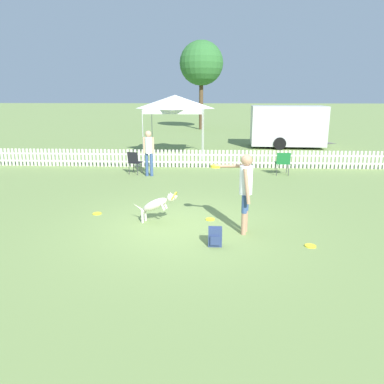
{
  "coord_description": "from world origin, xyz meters",
  "views": [
    {
      "loc": [
        0.61,
        -8.16,
        2.98
      ],
      "look_at": [
        0.19,
        -0.01,
        0.84
      ],
      "focal_mm": 35.0,
      "sensor_mm": 36.0,
      "label": 1
    }
  ],
  "objects_px": {
    "leaping_dog": "(158,204)",
    "folding_chair_center": "(283,161)",
    "spectator_standing": "(149,149)",
    "frisbee_near_dog": "(210,219)",
    "equipment_trailer": "(287,126)",
    "handler_person": "(244,184)",
    "folding_chair_blue_left": "(134,161)",
    "canopy_tent_main": "(175,104)",
    "frisbee_midfield": "(97,213)",
    "backpack_on_grass": "(215,237)",
    "tree_left_grove": "(201,63)",
    "frisbee_near_handler": "(310,246)"
  },
  "relations": [
    {
      "from": "equipment_trailer",
      "to": "tree_left_grove",
      "type": "xyz_separation_m",
      "value": [
        -5.25,
        11.03,
        4.22
      ]
    },
    {
      "from": "equipment_trailer",
      "to": "frisbee_midfield",
      "type": "bearing_deg",
      "value": -116.2
    },
    {
      "from": "equipment_trailer",
      "to": "leaping_dog",
      "type": "bearing_deg",
      "value": -109.3
    },
    {
      "from": "folding_chair_center",
      "to": "canopy_tent_main",
      "type": "distance_m",
      "value": 6.75
    },
    {
      "from": "handler_person",
      "to": "backpack_on_grass",
      "type": "relative_size",
      "value": 4.64
    },
    {
      "from": "leaping_dog",
      "to": "folding_chair_center",
      "type": "relative_size",
      "value": 1.31
    },
    {
      "from": "frisbee_midfield",
      "to": "leaping_dog",
      "type": "bearing_deg",
      "value": -20.63
    },
    {
      "from": "folding_chair_center",
      "to": "spectator_standing",
      "type": "height_order",
      "value": "spectator_standing"
    },
    {
      "from": "frisbee_near_dog",
      "to": "backpack_on_grass",
      "type": "distance_m",
      "value": 1.62
    },
    {
      "from": "handler_person",
      "to": "tree_left_grove",
      "type": "relative_size",
      "value": 0.24
    },
    {
      "from": "canopy_tent_main",
      "to": "spectator_standing",
      "type": "height_order",
      "value": "canopy_tent_main"
    },
    {
      "from": "leaping_dog",
      "to": "spectator_standing",
      "type": "distance_m",
      "value": 5.39
    },
    {
      "from": "frisbee_midfield",
      "to": "equipment_trailer",
      "type": "bearing_deg",
      "value": 60.69
    },
    {
      "from": "frisbee_midfield",
      "to": "folding_chair_center",
      "type": "distance_m",
      "value": 7.58
    },
    {
      "from": "folding_chair_blue_left",
      "to": "spectator_standing",
      "type": "xyz_separation_m",
      "value": [
        0.62,
        -0.28,
        0.5
      ]
    },
    {
      "from": "handler_person",
      "to": "equipment_trailer",
      "type": "relative_size",
      "value": 0.35
    },
    {
      "from": "frisbee_near_handler",
      "to": "canopy_tent_main",
      "type": "xyz_separation_m",
      "value": [
        -3.83,
        11.56,
        2.5
      ]
    },
    {
      "from": "frisbee_near_handler",
      "to": "equipment_trailer",
      "type": "xyz_separation_m",
      "value": [
        2.31,
        14.76,
        1.22
      ]
    },
    {
      "from": "backpack_on_grass",
      "to": "folding_chair_blue_left",
      "type": "bearing_deg",
      "value": 113.89
    },
    {
      "from": "handler_person",
      "to": "frisbee_midfield",
      "type": "distance_m",
      "value": 3.96
    },
    {
      "from": "backpack_on_grass",
      "to": "folding_chair_center",
      "type": "height_order",
      "value": "folding_chair_center"
    },
    {
      "from": "backpack_on_grass",
      "to": "canopy_tent_main",
      "type": "relative_size",
      "value": 0.13
    },
    {
      "from": "frisbee_near_handler",
      "to": "folding_chair_blue_left",
      "type": "bearing_deg",
      "value": 126.14
    },
    {
      "from": "folding_chair_blue_left",
      "to": "equipment_trailer",
      "type": "distance_m",
      "value": 10.81
    },
    {
      "from": "leaping_dog",
      "to": "frisbee_near_handler",
      "type": "bearing_deg",
      "value": 84.23
    },
    {
      "from": "frisbee_near_dog",
      "to": "folding_chair_center",
      "type": "distance_m",
      "value": 6.04
    },
    {
      "from": "leaping_dog",
      "to": "equipment_trailer",
      "type": "relative_size",
      "value": 0.23
    },
    {
      "from": "folding_chair_blue_left",
      "to": "tree_left_grove",
      "type": "bearing_deg",
      "value": -80.77
    },
    {
      "from": "leaping_dog",
      "to": "spectator_standing",
      "type": "bearing_deg",
      "value": -153.61
    },
    {
      "from": "frisbee_near_dog",
      "to": "equipment_trailer",
      "type": "relative_size",
      "value": 0.05
    },
    {
      "from": "folding_chair_center",
      "to": "tree_left_grove",
      "type": "bearing_deg",
      "value": -78.66
    },
    {
      "from": "tree_left_grove",
      "to": "leaping_dog",
      "type": "bearing_deg",
      "value": -90.76
    },
    {
      "from": "frisbee_near_handler",
      "to": "spectator_standing",
      "type": "height_order",
      "value": "spectator_standing"
    },
    {
      "from": "frisbee_near_dog",
      "to": "tree_left_grove",
      "type": "height_order",
      "value": "tree_left_grove"
    },
    {
      "from": "frisbee_midfield",
      "to": "backpack_on_grass",
      "type": "distance_m",
      "value": 3.57
    },
    {
      "from": "canopy_tent_main",
      "to": "leaping_dog",
      "type": "bearing_deg",
      "value": -86.9
    },
    {
      "from": "leaping_dog",
      "to": "frisbee_near_dog",
      "type": "relative_size",
      "value": 4.98
    },
    {
      "from": "folding_chair_center",
      "to": "tree_left_grove",
      "type": "relative_size",
      "value": 0.12
    },
    {
      "from": "handler_person",
      "to": "tree_left_grove",
      "type": "xyz_separation_m",
      "value": [
        -1.64,
        25.07,
        4.35
      ]
    },
    {
      "from": "backpack_on_grass",
      "to": "equipment_trailer",
      "type": "xyz_separation_m",
      "value": [
        4.23,
        14.81,
        1.05
      ]
    },
    {
      "from": "leaping_dog",
      "to": "frisbee_midfield",
      "type": "distance_m",
      "value": 1.84
    },
    {
      "from": "equipment_trailer",
      "to": "tree_left_grove",
      "type": "height_order",
      "value": "tree_left_grove"
    },
    {
      "from": "frisbee_midfield",
      "to": "folding_chair_center",
      "type": "bearing_deg",
      "value": 42.17
    },
    {
      "from": "leaping_dog",
      "to": "spectator_standing",
      "type": "relative_size",
      "value": 0.67
    },
    {
      "from": "frisbee_near_dog",
      "to": "spectator_standing",
      "type": "bearing_deg",
      "value": 114.99
    },
    {
      "from": "handler_person",
      "to": "folding_chair_center",
      "type": "bearing_deg",
      "value": -2.66
    },
    {
      "from": "frisbee_near_handler",
      "to": "equipment_trailer",
      "type": "bearing_deg",
      "value": 81.11
    },
    {
      "from": "equipment_trailer",
      "to": "frisbee_near_dog",
      "type": "bearing_deg",
      "value": -105.08
    },
    {
      "from": "handler_person",
      "to": "folding_chair_center",
      "type": "height_order",
      "value": "handler_person"
    },
    {
      "from": "folding_chair_blue_left",
      "to": "equipment_trailer",
      "type": "height_order",
      "value": "equipment_trailer"
    }
  ]
}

